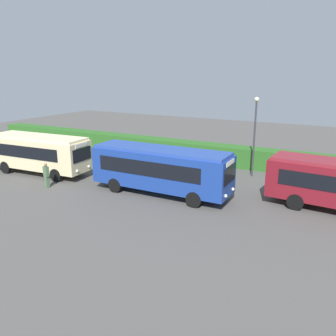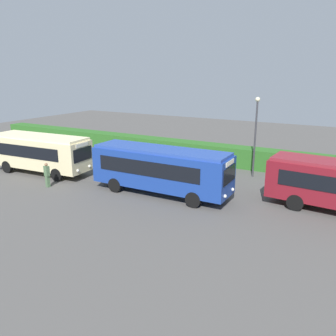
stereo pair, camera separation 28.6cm
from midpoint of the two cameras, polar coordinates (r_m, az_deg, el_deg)
The scene contains 8 objects.
ground_plane at distance 24.64m, azimuth -4.18°, elevation -3.61°, with size 76.56×76.56×0.00m, color #514F4C.
bus_cream at distance 29.97m, azimuth -19.84°, elevation 2.54°, with size 8.78×3.08×3.11m.
bus_blue at distance 23.27m, azimuth -0.85°, elevation -0.01°, with size 9.71×2.68×3.17m.
person_left at distance 26.34m, azimuth -18.87°, elevation -0.98°, with size 0.43×0.33×1.79m.
person_center at distance 26.89m, azimuth -3.66°, elevation 0.21°, with size 0.48×0.29×1.84m.
hedge_row at distance 32.49m, azimuth 5.10°, elevation 2.66°, with size 50.28×1.74×1.72m, color #2C6423.
traffic_cone at distance 34.51m, azimuth -7.86°, elevation 2.38°, with size 0.36×0.36×0.60m, color orange.
lamppost at distance 27.70m, azimuth 14.43°, elevation 6.24°, with size 0.36×0.36×6.21m.
Camera 2 is at (13.05, -19.30, 8.06)m, focal length 37.30 mm.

